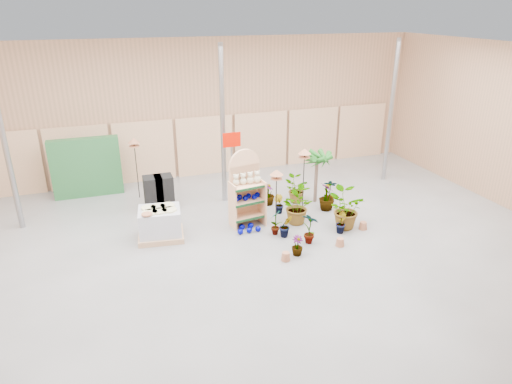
{
  "coord_description": "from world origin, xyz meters",
  "views": [
    {
      "loc": [
        -3.18,
        -8.63,
        5.41
      ],
      "look_at": [
        0.3,
        1.5,
        1.0
      ],
      "focal_mm": 32.0,
      "sensor_mm": 36.0,
      "label": 1
    }
  ],
  "objects_px": {
    "bird_table_front": "(277,174)",
    "potted_plant_2": "(295,206)",
    "display_shelf": "(246,191)",
    "pallet_stack": "(160,224)"
  },
  "relations": [
    {
      "from": "pallet_stack",
      "to": "bird_table_front",
      "type": "xyz_separation_m",
      "value": [
        2.92,
        -0.4,
        1.09
      ]
    },
    {
      "from": "display_shelf",
      "to": "bird_table_front",
      "type": "distance_m",
      "value": 1.0
    },
    {
      "from": "bird_table_front",
      "to": "potted_plant_2",
      "type": "relative_size",
      "value": 1.66
    },
    {
      "from": "display_shelf",
      "to": "potted_plant_2",
      "type": "relative_size",
      "value": 2.09
    },
    {
      "from": "bird_table_front",
      "to": "potted_plant_2",
      "type": "bearing_deg",
      "value": 10.44
    },
    {
      "from": "display_shelf",
      "to": "bird_table_front",
      "type": "height_order",
      "value": "display_shelf"
    },
    {
      "from": "pallet_stack",
      "to": "display_shelf",
      "type": "bearing_deg",
      "value": 10.19
    },
    {
      "from": "bird_table_front",
      "to": "potted_plant_2",
      "type": "distance_m",
      "value": 1.17
    },
    {
      "from": "bird_table_front",
      "to": "pallet_stack",
      "type": "bearing_deg",
      "value": 172.23
    },
    {
      "from": "display_shelf",
      "to": "bird_table_front",
      "type": "bearing_deg",
      "value": -45.87
    }
  ]
}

